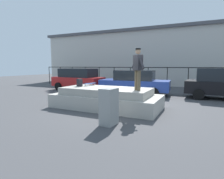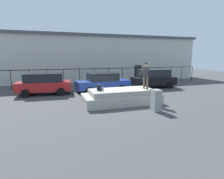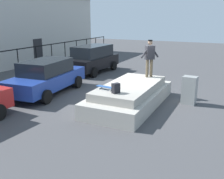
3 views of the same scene
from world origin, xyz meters
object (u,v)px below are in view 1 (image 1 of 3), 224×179
backpack (80,83)px  utility_box (109,107)px  skateboarder (138,66)px  skateboard (90,84)px  car_blue_sedan_mid (135,82)px  car_red_hatchback_near (78,79)px

backpack → utility_box: 3.61m
skateboarder → skateboard: size_ratio=2.06×
utility_box → skateboard: bearing=137.0°
car_blue_sedan_mid → backpack: bearing=-107.8°
skateboarder → utility_box: (-0.36, -1.97, -1.34)m
skateboard → backpack: backpack is taller
skateboard → car_red_hatchback_near: 5.62m
car_red_hatchback_near → skateboard: bearing=-47.8°
car_red_hatchback_near → car_blue_sedan_mid: car_red_hatchback_near is taller
car_blue_sedan_mid → utility_box: (1.35, -6.71, -0.24)m
backpack → utility_box: bearing=-11.1°
skateboarder → utility_box: size_ratio=1.40×
skateboarder → backpack: bearing=174.9°
skateboard → car_red_hatchback_near: size_ratio=0.20×
utility_box → skateboarder: bearing=84.8°
backpack → car_red_hatchback_near: bearing=154.6°
skateboard → car_red_hatchback_near: bearing=132.2°
skateboard → backpack: 0.62m
skateboard → utility_box: 3.79m
car_blue_sedan_mid → skateboarder: bearing=-70.2°
backpack → skateboard: bearing=92.3°
skateboard → car_red_hatchback_near: car_red_hatchback_near is taller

